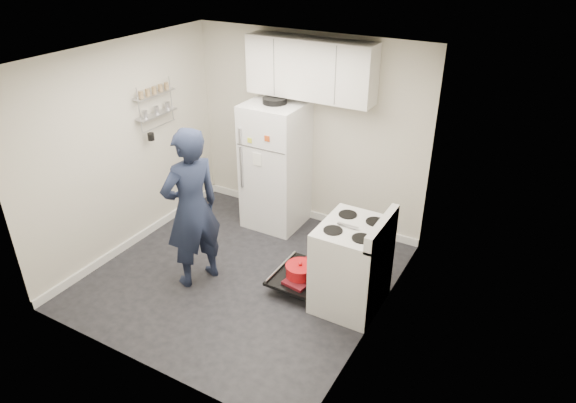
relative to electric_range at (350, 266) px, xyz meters
The scene contains 7 objects.
room 1.49m from the electric_range, behind, with size 3.21×3.21×2.51m.
electric_range is the anchor object (origin of this frame).
open_oven_door 0.63m from the electric_range, behind, with size 0.55×0.70×0.24m.
refrigerator 1.94m from the electric_range, 144.63° to the left, with size 0.72×0.74×1.74m.
upper_cabinets 2.38m from the electric_range, 132.27° to the left, with size 1.60×0.33×0.70m, color silver.
wall_shelf_rack 3.05m from the electric_range, behind, with size 0.14×0.60×0.61m.
person 1.78m from the electric_range, 164.64° to the right, with size 0.67×0.44×1.83m, color #181F35.
Camera 1 is at (2.84, -3.97, 3.56)m, focal length 32.00 mm.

